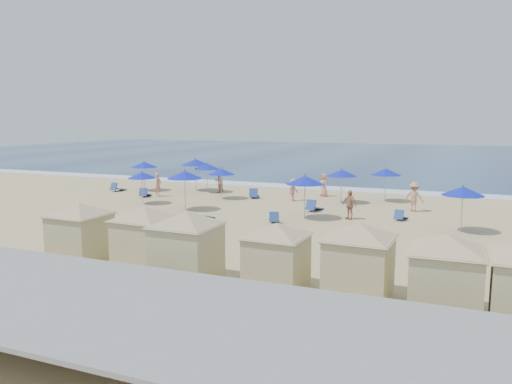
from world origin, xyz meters
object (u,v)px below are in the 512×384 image
(beachgoer_3, at_px, (414,197))
(umbrella_8, at_px, (386,172))
(cabana_3, at_px, (277,248))
(umbrella_0, at_px, (144,165))
(cabana_4, at_px, (359,251))
(umbrella_1, at_px, (142,175))
(beachgoer_5, at_px, (293,190))
(cabana_2, at_px, (187,237))
(beachgoer_1, at_px, (218,181))
(cabana_1, at_px, (145,230))
(umbrella_9, at_px, (463,191))
(umbrella_3, at_px, (185,175))
(cabana_0, at_px, (80,225))
(umbrella_2, at_px, (195,162))
(umbrella_4, at_px, (207,166))
(umbrella_6, at_px, (342,173))
(beachgoer_2, at_px, (349,205))
(umbrella_7, at_px, (305,180))
(beachgoer_4, at_px, (324,185))
(beachgoer_0, at_px, (158,185))
(trash_bin, at_px, (206,224))
(umbrella_5, at_px, (221,172))
(cabana_5, at_px, (446,265))

(beachgoer_3, bearing_deg, umbrella_8, -40.52)
(cabana_3, distance_m, umbrella_0, 25.68)
(beachgoer_3, bearing_deg, cabana_4, 104.11)
(umbrella_1, relative_size, beachgoer_5, 1.45)
(cabana_2, bearing_deg, beachgoer_1, 113.93)
(cabana_1, relative_size, umbrella_9, 1.73)
(umbrella_3, bearing_deg, cabana_0, -79.82)
(cabana_0, height_order, cabana_1, cabana_0)
(umbrella_1, xyz_separation_m, umbrella_2, (0.20, 7.02, 0.35))
(umbrella_4, bearing_deg, umbrella_2, 158.73)
(umbrella_6, bearing_deg, umbrella_4, 174.79)
(umbrella_8, xyz_separation_m, beachgoer_2, (-0.99, -7.24, -1.24))
(cabana_4, distance_m, umbrella_8, 20.04)
(cabana_0, relative_size, cabana_2, 0.96)
(umbrella_8, distance_m, umbrella_9, 9.74)
(umbrella_7, bearing_deg, beachgoer_5, 114.13)
(cabana_1, relative_size, umbrella_7, 1.63)
(umbrella_4, distance_m, beachgoer_4, 9.27)
(cabana_2, xyz_separation_m, umbrella_8, (3.96, 20.58, 0.49))
(cabana_0, relative_size, cabana_1, 1.00)
(cabana_3, bearing_deg, beachgoer_2, 91.23)
(umbrella_1, distance_m, umbrella_7, 11.79)
(cabana_3, relative_size, umbrella_6, 1.67)
(cabana_0, bearing_deg, umbrella_7, 64.51)
(beachgoer_0, bearing_deg, trash_bin, -140.77)
(umbrella_6, distance_m, beachgoer_3, 5.28)
(cabana_4, bearing_deg, umbrella_5, 128.48)
(cabana_0, height_order, beachgoer_0, cabana_0)
(cabana_4, distance_m, umbrella_7, 13.08)
(beachgoer_0, bearing_deg, cabana_3, -141.35)
(umbrella_3, xyz_separation_m, umbrella_7, (7.86, 0.22, 0.00))
(beachgoer_3, bearing_deg, beachgoer_4, -14.66)
(trash_bin, distance_m, umbrella_6, 12.37)
(umbrella_4, xyz_separation_m, beachgoer_1, (0.83, 0.29, -1.12))
(beachgoer_1, bearing_deg, umbrella_0, -75.41)
(umbrella_3, height_order, beachgoer_0, umbrella_3)
(umbrella_5, relative_size, beachgoer_3, 1.24)
(trash_bin, relative_size, cabana_3, 0.18)
(beachgoer_0, xyz_separation_m, beachgoer_1, (3.25, 3.56, 0.05))
(cabana_0, relative_size, umbrella_6, 1.76)
(umbrella_1, bearing_deg, umbrella_8, 25.79)
(umbrella_6, relative_size, umbrella_9, 0.99)
(umbrella_5, height_order, beachgoer_4, umbrella_5)
(cabana_5, bearing_deg, umbrella_8, 102.71)
(umbrella_4, bearing_deg, cabana_0, -76.85)
(umbrella_9, bearing_deg, beachgoer_2, 169.54)
(umbrella_0, bearing_deg, beachgoer_3, -3.47)
(cabana_5, bearing_deg, cabana_0, 178.34)
(umbrella_2, relative_size, beachgoer_0, 1.51)
(umbrella_5, relative_size, beachgoer_4, 1.32)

